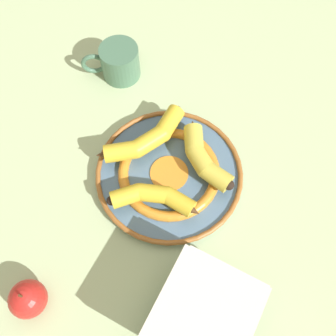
{
  "coord_description": "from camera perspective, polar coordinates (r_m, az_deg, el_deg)",
  "views": [
    {
      "loc": [
        -0.33,
        0.06,
        0.75
      ],
      "look_at": [
        0.0,
        0.0,
        0.04
      ],
      "focal_mm": 42.0,
      "sensor_mm": 36.0,
      "label": 1
    }
  ],
  "objects": [
    {
      "name": "banana_b",
      "position": [
        0.76,
        -1.94,
        -4.27
      ],
      "size": [
        0.09,
        0.18,
        0.03
      ],
      "rotation": [
        0.0,
        0.0,
        1.27
      ],
      "color": "gold",
      "rests_on": "decorative_bowl"
    },
    {
      "name": "coffee_mug",
      "position": [
        0.95,
        -7.16,
        15.04
      ],
      "size": [
        0.09,
        0.14,
        0.08
      ],
      "rotation": [
        0.0,
        0.0,
        1.48
      ],
      "color": "#477056",
      "rests_on": "ground_plane"
    },
    {
      "name": "decorative_bowl",
      "position": [
        0.81,
        0.0,
        -0.67
      ],
      "size": [
        0.3,
        0.3,
        0.03
      ],
      "color": "slate",
      "rests_on": "ground_plane"
    },
    {
      "name": "banana_c",
      "position": [
        0.81,
        -3.32,
        4.17
      ],
      "size": [
        0.11,
        0.2,
        0.04
      ],
      "rotation": [
        0.0,
        0.0,
        -1.13
      ],
      "color": "gold",
      "rests_on": "decorative_bowl"
    },
    {
      "name": "book_stack",
      "position": [
        0.7,
        5.66,
        -20.87
      ],
      "size": [
        0.24,
        0.23,
        0.11
      ],
      "rotation": [
        0.0,
        0.0,
        5.67
      ],
      "color": "#4C754C",
      "rests_on": "ground_plane"
    },
    {
      "name": "apple",
      "position": [
        0.77,
        -19.66,
        -17.46
      ],
      "size": [
        0.07,
        0.07,
        0.08
      ],
      "color": "red",
      "rests_on": "ground_plane"
    },
    {
      "name": "banana_a",
      "position": [
        0.79,
        5.06,
        1.6
      ],
      "size": [
        0.17,
        0.08,
        0.04
      ],
      "rotation": [
        0.0,
        0.0,
        3.44
      ],
      "color": "gold",
      "rests_on": "decorative_bowl"
    },
    {
      "name": "ground_plane",
      "position": [
        0.83,
        0.17,
        -1.3
      ],
      "size": [
        2.8,
        2.8,
        0.0
      ],
      "primitive_type": "plane",
      "color": "#B2C693"
    }
  ]
}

